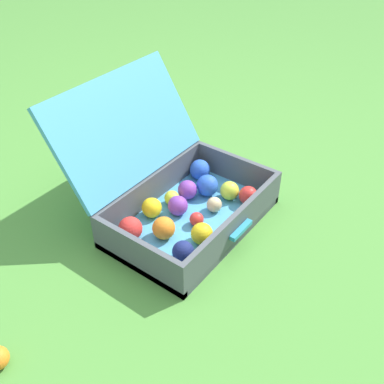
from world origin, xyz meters
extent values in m
plane|color=#4C8C38|center=(0.00, 0.00, 0.00)|extent=(16.00, 16.00, 0.00)
cube|color=#4799C6|center=(0.06, 0.03, 0.01)|extent=(0.58, 0.37, 0.03)
cube|color=#4C5156|center=(-0.22, 0.03, 0.07)|extent=(0.02, 0.37, 0.14)
cube|color=#4C5156|center=(0.34, 0.03, 0.07)|extent=(0.02, 0.37, 0.14)
cube|color=#4C5156|center=(0.06, -0.14, 0.07)|extent=(0.55, 0.02, 0.14)
cube|color=#4C5156|center=(0.06, 0.21, 0.07)|extent=(0.55, 0.02, 0.14)
cube|color=#4799C6|center=(0.06, 0.32, 0.30)|extent=(0.58, 0.22, 0.33)
cube|color=teal|center=(0.06, -0.17, 0.08)|extent=(0.11, 0.02, 0.02)
sphere|color=navy|center=(-0.12, -0.06, 0.06)|extent=(0.07, 0.07, 0.07)
sphere|color=blue|center=(0.20, 0.07, 0.07)|extent=(0.08, 0.08, 0.08)
sphere|color=blue|center=(0.27, 0.15, 0.06)|extent=(0.08, 0.08, 0.08)
sphere|color=orange|center=(-0.07, 0.05, 0.06)|extent=(0.08, 0.08, 0.08)
sphere|color=red|center=(0.04, 0.00, 0.05)|extent=(0.05, 0.05, 0.05)
sphere|color=purple|center=(0.05, 0.09, 0.06)|extent=(0.07, 0.07, 0.07)
sphere|color=red|center=(-0.14, 0.14, 0.07)|extent=(0.08, 0.08, 0.08)
sphere|color=purple|center=(0.14, 0.12, 0.06)|extent=(0.07, 0.07, 0.07)
sphere|color=yellow|center=(-0.02, -0.06, 0.06)|extent=(0.07, 0.07, 0.07)
sphere|color=yellow|center=(-0.01, 0.16, 0.06)|extent=(0.07, 0.07, 0.07)
sphere|color=red|center=(0.25, -0.08, 0.06)|extent=(0.07, 0.07, 0.07)
sphere|color=#D1B784|center=(0.14, -0.01, 0.05)|extent=(0.06, 0.06, 0.06)
sphere|color=#CCDB38|center=(0.23, -0.01, 0.06)|extent=(0.07, 0.07, 0.07)
sphere|color=#CCDB38|center=(0.08, 0.14, 0.05)|extent=(0.06, 0.06, 0.06)
camera|label=1|loc=(-0.91, -0.69, 1.06)|focal=42.33mm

